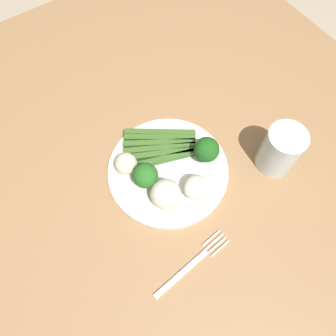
# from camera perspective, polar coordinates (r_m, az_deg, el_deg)

# --- Properties ---
(ground_plane) EXTENTS (6.00, 6.00, 0.02)m
(ground_plane) POSITION_cam_1_polar(r_m,az_deg,el_deg) (1.37, 1.29, -14.88)
(ground_plane) COLOR #B7A88E
(dining_table) EXTENTS (1.27, 1.08, 0.76)m
(dining_table) POSITION_cam_1_polar(r_m,az_deg,el_deg) (0.73, 2.37, -5.09)
(dining_table) COLOR #9E754C
(dining_table) RESTS_ON ground_plane
(plate) EXTENTS (0.24, 0.24, 0.01)m
(plate) POSITION_cam_1_polar(r_m,az_deg,el_deg) (0.63, 0.00, -0.49)
(plate) COLOR white
(plate) RESTS_ON dining_table
(asparagus_bundle) EXTENTS (0.13, 0.16, 0.01)m
(asparagus_bundle) POSITION_cam_1_polar(r_m,az_deg,el_deg) (0.65, -1.35, 3.99)
(asparagus_bundle) COLOR #3D6626
(asparagus_bundle) RESTS_ON plate
(broccoli_back_right) EXTENTS (0.05, 0.05, 0.06)m
(broccoli_back_right) POSITION_cam_1_polar(r_m,az_deg,el_deg) (0.59, -4.10, -1.41)
(broccoli_back_right) COLOR #568E33
(broccoli_back_right) RESTS_ON plate
(broccoli_right) EXTENTS (0.05, 0.05, 0.06)m
(broccoli_right) POSITION_cam_1_polar(r_m,az_deg,el_deg) (0.61, 6.97, 3.25)
(broccoli_right) COLOR #4C7F2B
(broccoli_right) RESTS_ON plate
(cauliflower_outer_edge) EXTENTS (0.06, 0.06, 0.06)m
(cauliflower_outer_edge) POSITION_cam_1_polar(r_m,az_deg,el_deg) (0.58, -0.40, -4.75)
(cauliflower_outer_edge) COLOR white
(cauliflower_outer_edge) RESTS_ON plate
(cauliflower_front_left) EXTENTS (0.05, 0.05, 0.05)m
(cauliflower_front_left) POSITION_cam_1_polar(r_m,az_deg,el_deg) (0.59, 4.78, -3.66)
(cauliflower_front_left) COLOR white
(cauliflower_front_left) RESTS_ON plate
(cauliflower_edge) EXTENTS (0.04, 0.04, 0.04)m
(cauliflower_edge) POSITION_cam_1_polar(r_m,az_deg,el_deg) (0.61, -7.61, 0.78)
(cauliflower_edge) COLOR beige
(cauliflower_edge) RESTS_ON plate
(fork) EXTENTS (0.04, 0.17, 0.00)m
(fork) POSITION_cam_1_polar(r_m,az_deg,el_deg) (0.59, 4.41, -16.87)
(fork) COLOR silver
(fork) RESTS_ON dining_table
(water_glass) EXTENTS (0.07, 0.07, 0.10)m
(water_glass) POSITION_cam_1_polar(r_m,az_deg,el_deg) (0.64, 19.55, 3.10)
(water_glass) COLOR silver
(water_glass) RESTS_ON dining_table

